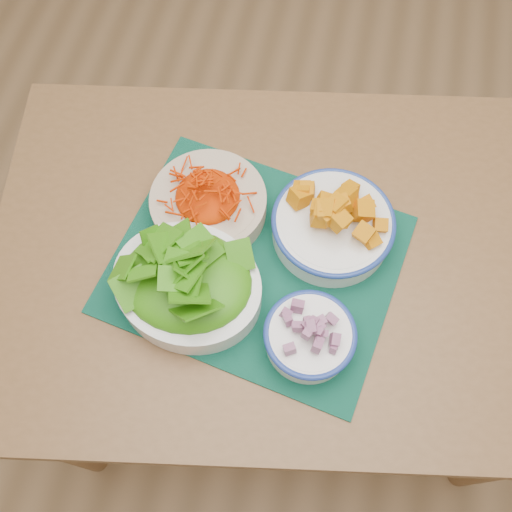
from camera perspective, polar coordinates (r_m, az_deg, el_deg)
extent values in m
plane|color=#9A734A|center=(1.75, 6.80, -13.28)|extent=(4.00, 4.00, 0.00)
cube|color=brown|center=(1.07, 3.78, -0.03)|extent=(1.24, 0.94, 0.04)
cylinder|color=brown|center=(1.42, -19.17, -17.48)|extent=(0.06, 0.06, 0.71)
cylinder|color=brown|center=(1.46, 23.96, -18.46)|extent=(0.06, 0.06, 0.71)
cylinder|color=brown|center=(1.61, -15.24, 5.21)|extent=(0.06, 0.06, 0.71)
cylinder|color=brown|center=(1.65, 20.96, 3.88)|extent=(0.06, 0.06, 0.71)
cube|color=#042D22|center=(1.04, 0.00, -0.74)|extent=(0.56, 0.49, 0.00)
cylinder|color=#C7B094|center=(1.07, -4.74, 5.18)|extent=(0.26, 0.26, 0.05)
ellipsoid|color=#DA3500|center=(1.03, -4.91, 6.31)|extent=(0.19, 0.19, 0.03)
cylinder|color=white|center=(1.05, 7.61, 2.86)|extent=(0.29, 0.29, 0.05)
torus|color=navy|center=(1.03, 7.77, 3.46)|extent=(0.22, 0.22, 0.01)
ellipsoid|color=orange|center=(1.00, 7.99, 4.29)|extent=(0.19, 0.19, 0.05)
ellipsoid|color=#1D6905|center=(0.94, -7.17, -1.74)|extent=(0.23, 0.19, 0.06)
cylinder|color=white|center=(0.96, 5.34, -8.13)|extent=(0.19, 0.19, 0.05)
torus|color=#203994|center=(0.94, 5.45, -7.76)|extent=(0.15, 0.15, 0.01)
ellipsoid|color=maroon|center=(0.93, 5.55, -7.43)|extent=(0.13, 0.13, 0.03)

